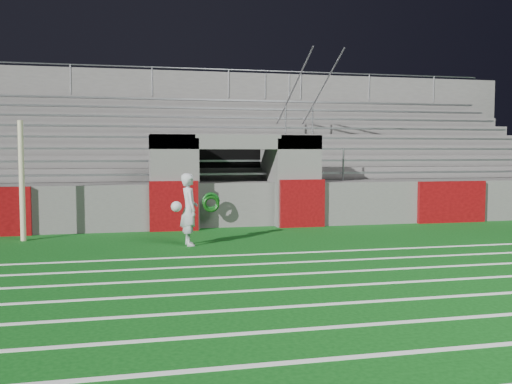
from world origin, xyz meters
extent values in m
plane|color=#0B4610|center=(0.00, 0.00, 0.00)|extent=(90.00, 90.00, 0.00)
cylinder|color=beige|center=(-5.46, 2.05, 1.43)|extent=(0.13, 0.13, 2.87)
cube|color=white|center=(0.00, -7.00, 0.01)|extent=(28.00, 0.09, 0.01)
cube|color=white|center=(0.00, -6.00, 0.01)|extent=(28.00, 0.09, 0.01)
cube|color=white|center=(0.00, -5.00, 0.01)|extent=(28.00, 0.09, 0.01)
cube|color=white|center=(0.00, -4.00, 0.01)|extent=(28.00, 0.09, 0.01)
cube|color=white|center=(0.00, -3.00, 0.01)|extent=(28.00, 0.09, 0.01)
cube|color=white|center=(0.00, -2.00, 0.01)|extent=(28.00, 0.09, 0.01)
cube|color=white|center=(0.00, -1.00, 0.01)|extent=(28.00, 0.09, 0.01)
cube|color=#555351|center=(7.70, 3.17, 0.62)|extent=(10.60, 0.35, 1.25)
cube|color=#555351|center=(-1.80, 3.50, 1.30)|extent=(1.20, 1.00, 2.60)
cube|color=#555351|center=(1.80, 3.50, 1.30)|extent=(1.20, 1.00, 2.60)
cube|color=black|center=(0.00, 5.20, 1.25)|extent=(2.60, 0.20, 2.50)
cube|color=#555351|center=(-1.15, 4.10, 1.25)|extent=(0.10, 2.20, 2.50)
cube|color=#555351|center=(1.15, 4.10, 1.25)|extent=(0.10, 2.20, 2.50)
cube|color=#555351|center=(0.00, 3.50, 2.40)|extent=(4.80, 1.00, 0.40)
cube|color=#555351|center=(0.00, 7.35, 1.15)|extent=(26.00, 8.00, 0.20)
cube|color=#555351|center=(0.00, 7.35, 0.53)|extent=(26.00, 8.00, 1.05)
cube|color=#59070A|center=(-1.80, 2.94, 0.68)|extent=(1.30, 0.15, 1.35)
cube|color=#59070A|center=(1.80, 2.94, 0.68)|extent=(1.30, 0.15, 1.35)
cube|color=#59070A|center=(6.50, 2.94, 0.62)|extent=(2.20, 0.15, 1.25)
cube|color=gray|center=(0.00, 4.43, 1.47)|extent=(23.00, 0.28, 0.06)
cube|color=#555351|center=(0.00, 5.28, 1.44)|extent=(24.00, 0.75, 0.38)
cube|color=gray|center=(0.00, 5.18, 1.85)|extent=(23.00, 0.28, 0.06)
cube|color=#555351|center=(0.00, 6.03, 1.63)|extent=(24.00, 0.75, 0.76)
cube|color=gray|center=(0.00, 5.93, 2.23)|extent=(23.00, 0.28, 0.06)
cube|color=#555351|center=(0.00, 6.78, 1.82)|extent=(24.00, 0.75, 1.14)
cube|color=gray|center=(0.00, 6.68, 2.61)|extent=(23.00, 0.28, 0.06)
cube|color=#555351|center=(0.00, 7.53, 2.01)|extent=(24.00, 0.75, 1.52)
cube|color=gray|center=(0.00, 7.43, 2.99)|extent=(23.00, 0.28, 0.06)
cube|color=#555351|center=(0.00, 8.28, 2.20)|extent=(24.00, 0.75, 1.90)
cube|color=gray|center=(0.00, 8.18, 3.37)|extent=(23.00, 0.28, 0.06)
cube|color=#555351|center=(0.00, 9.03, 2.39)|extent=(24.00, 0.75, 2.28)
cube|color=gray|center=(0.00, 8.93, 3.75)|extent=(23.00, 0.28, 0.06)
cube|color=#555351|center=(0.00, 9.78, 2.58)|extent=(24.00, 0.75, 2.66)
cube|color=gray|center=(0.00, 9.68, 4.13)|extent=(23.00, 0.28, 0.06)
cube|color=#555351|center=(0.00, 10.45, 2.65)|extent=(26.00, 0.60, 5.29)
cylinder|color=#A5A8AD|center=(2.50, 4.15, 1.75)|extent=(0.05, 0.05, 1.00)
cylinder|color=#A5A8AD|center=(2.50, 7.15, 3.27)|extent=(0.05, 0.05, 1.00)
cylinder|color=#A5A8AD|center=(2.50, 10.15, 4.79)|extent=(0.05, 0.05, 1.00)
cylinder|color=#A5A8AD|center=(2.50, 7.15, 3.77)|extent=(0.05, 6.02, 3.08)
cylinder|color=#A5A8AD|center=(3.50, 4.15, 1.75)|extent=(0.05, 0.05, 1.00)
cylinder|color=#A5A8AD|center=(3.50, 7.15, 3.27)|extent=(0.05, 0.05, 1.00)
cylinder|color=#A5A8AD|center=(3.50, 10.15, 4.79)|extent=(0.05, 0.05, 1.00)
cylinder|color=#A5A8AD|center=(3.50, 7.15, 3.77)|extent=(0.05, 6.02, 3.08)
cylinder|color=#A5A8AD|center=(-5.00, 10.15, 4.84)|extent=(0.05, 0.05, 1.10)
cylinder|color=#A5A8AD|center=(-2.00, 10.15, 4.84)|extent=(0.05, 0.05, 1.10)
cylinder|color=#A5A8AD|center=(1.00, 10.15, 4.84)|extent=(0.05, 0.05, 1.10)
cylinder|color=#A5A8AD|center=(4.00, 10.15, 4.84)|extent=(0.05, 0.05, 1.10)
cylinder|color=#A5A8AD|center=(7.00, 10.15, 4.84)|extent=(0.05, 0.05, 1.10)
cylinder|color=#A5A8AD|center=(10.00, 10.15, 4.84)|extent=(0.05, 0.05, 1.10)
cylinder|color=#A5A8AD|center=(0.00, 10.15, 5.39)|extent=(24.00, 0.05, 0.05)
imported|color=#B5B9BF|center=(-1.66, 0.50, 0.82)|extent=(0.45, 0.64, 1.64)
sphere|color=silver|center=(-1.95, 0.40, 0.90)|extent=(0.24, 0.24, 0.24)
torus|color=#0D4513|center=(-0.80, 2.95, 0.79)|extent=(0.49, 0.09, 0.49)
torus|color=#0B390B|center=(-0.80, 2.90, 0.71)|extent=(0.46, 0.09, 0.46)
camera|label=1|loc=(-3.04, -12.37, 2.12)|focal=40.00mm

